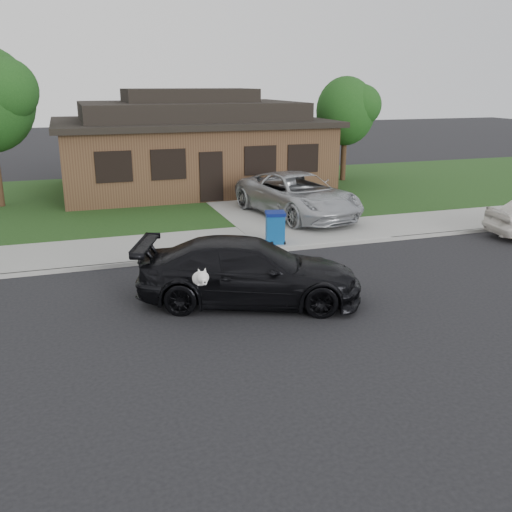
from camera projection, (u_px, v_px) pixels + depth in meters
name	position (u px, v px, depth m)	size (l,w,h in m)	color
ground	(162.00, 308.00, 13.34)	(120.00, 120.00, 0.00)	black
sidewalk	(135.00, 249.00, 17.85)	(60.00, 3.00, 0.12)	gray
curb	(142.00, 263.00, 16.49)	(60.00, 0.12, 0.12)	gray
lawn	(113.00, 201.00, 25.11)	(60.00, 13.00, 0.13)	#193814
driveway	(263.00, 205.00, 24.21)	(4.50, 13.00, 0.14)	gray
sedan	(249.00, 271.00, 13.52)	(5.70, 3.89, 1.53)	black
minivan	(298.00, 195.00, 21.72)	(2.70, 5.85, 1.63)	#AFB2B6
recycling_bin	(275.00, 227.00, 18.14)	(0.74, 0.74, 1.02)	#0C4789
house	(190.00, 146.00, 27.53)	(12.60, 8.60, 4.65)	#422B1C
tree_1	(349.00, 110.00, 28.99)	(3.15, 3.00, 5.25)	#332114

